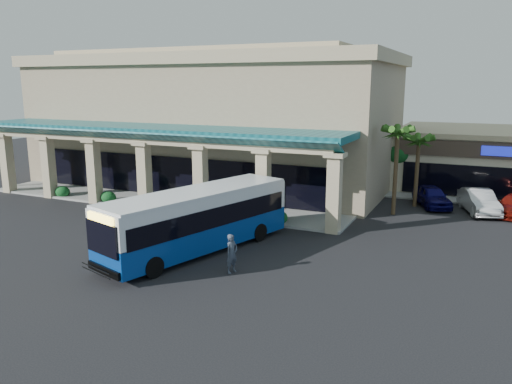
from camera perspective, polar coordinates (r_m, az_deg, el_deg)
The scene contains 11 objects.
ground at distance 27.61m, azimuth -6.45°, elevation -5.96°, with size 110.00×110.00×0.00m, color black.
main_building at distance 44.19m, azimuth -4.79°, elevation 8.42°, with size 30.80×14.80×11.35m, color tan, non-canonical shape.
arcade at distance 36.82m, azimuth -11.78°, elevation 3.02°, with size 30.00×6.20×5.70m, color #0E4C56, non-canonical shape.
palm_0 at distance 34.19m, azimuth 15.70°, elevation 2.89°, with size 2.40×2.40×6.60m, color #214B14, non-canonical shape.
palm_1 at distance 37.05m, azimuth 17.95°, elevation 2.81°, with size 2.40×2.40×5.80m, color #214B14, non-canonical shape.
palm_2 at distance 46.64m, azimuth -26.56°, elevation 4.20°, with size 2.40×2.40×6.20m, color #214B14, non-canonical shape.
broadleaf_tree at distance 42.29m, azimuth 16.06°, elevation 3.36°, with size 2.60×2.60×4.81m, color #0F4519, non-canonical shape.
transit_bus at distance 26.04m, azimuth -6.63°, elevation -3.34°, with size 2.72×11.68×3.26m, color navy, non-canonical shape.
pedestrian at distance 23.24m, azimuth -2.78°, elevation -7.04°, with size 0.67×0.44×1.84m, color #3A4453.
car_silver at distance 37.70m, azimuth 19.45°, elevation -0.46°, with size 1.78×4.43×1.51m, color #0A0746.
car_white at distance 37.06m, azimuth 24.12°, elevation -0.99°, with size 1.68×4.81×1.58m, color silver.
Camera 1 is at (13.72, -22.37, 8.59)m, focal length 35.00 mm.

